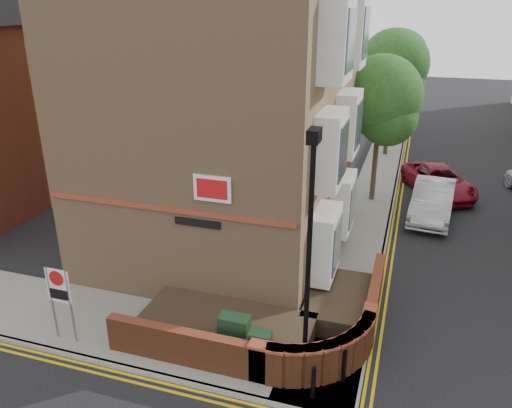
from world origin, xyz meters
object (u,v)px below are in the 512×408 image
at_px(zone_sign, 59,292).
at_px(lamppost, 309,260).
at_px(silver_car_near, 433,200).
at_px(utility_cabinet_large, 234,336).

bearing_deg(zone_sign, lamppost, 6.07).
height_order(lamppost, silver_car_near, lamppost).
bearing_deg(lamppost, silver_car_near, 75.18).
distance_m(utility_cabinet_large, silver_car_near, 12.63).
relative_size(zone_sign, silver_car_near, 0.46).
distance_m(zone_sign, silver_car_near, 15.77).
height_order(zone_sign, silver_car_near, zone_sign).
xyz_separation_m(utility_cabinet_large, zone_sign, (-4.70, -0.80, 0.92)).
bearing_deg(zone_sign, utility_cabinet_large, 9.69).
bearing_deg(lamppost, zone_sign, -173.93).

